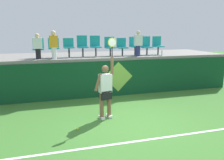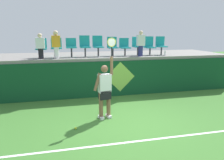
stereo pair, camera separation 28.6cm
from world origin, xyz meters
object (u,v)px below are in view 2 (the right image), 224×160
Objects in this scene: stadium_chair_2 at (71,46)px; stadium_chair_3 at (85,45)px; stadium_chair_6 at (125,46)px; spectator_0 at (40,46)px; stadium_chair_5 at (112,46)px; stadium_chair_4 at (98,45)px; stadium_chair_9 at (161,45)px; stadium_chair_1 at (56,47)px; tennis_player at (105,89)px; stadium_chair_8 at (149,45)px; spectator_2 at (56,44)px; spectator_1 at (141,43)px; water_bottle at (165,53)px; stadium_chair_0 at (41,47)px; tennis_ball at (76,128)px; stadium_chair_7 at (137,45)px.

stadium_chair_2 is 0.59m from stadium_chair_3.
stadium_chair_3 is 1.80m from stadium_chair_6.
stadium_chair_6 is 0.78× the size of spectator_0.
stadium_chair_5 is 0.84× the size of spectator_0.
stadium_chair_9 is (3.00, -0.00, -0.03)m from stadium_chair_4.
stadium_chair_9 is (4.78, 0.01, 0.01)m from stadium_chair_1.
stadium_chair_2 is (-0.82, 3.16, 1.13)m from tennis_player.
spectator_2 is at bearing -173.46° from stadium_chair_8.
water_bottle is at bearing -8.53° from spectator_1.
stadium_chair_4 is (0.34, 3.17, 1.16)m from tennis_player.
stadium_chair_0 is at bearing 179.73° from stadium_chair_2.
stadium_chair_9 is at bearing 5.71° from spectator_2.
stadium_chair_1 is at bearing 90.00° from spectator_2.
spectator_1 reaches higher than stadium_chair_0.
stadium_chair_9 reaches higher than stadium_chair_0.
stadium_chair_9 is 1.25m from spectator_1.
stadium_chair_9 is (4.32, 3.81, 2.06)m from tennis_ball.
stadium_chair_6 is (-1.71, 0.59, 0.31)m from water_bottle.
stadium_chair_9 is 4.80m from spectator_2.
stadium_chair_2 is at bearing -179.69° from stadium_chair_5.
spectator_1 reaches higher than stadium_chair_1.
stadium_chair_8 is (4.20, 0.01, -0.01)m from stadium_chair_1.
water_bottle is (3.27, 2.58, 0.79)m from tennis_player.
stadium_chair_4 is 3.00m from stadium_chair_9.
stadium_chair_8 and stadium_chair_9 have the same top height.
tennis_ball is 0.07× the size of spectator_0.
stadium_chair_1 is at bearing -179.95° from stadium_chair_6.
stadium_chair_2 is 1.16m from stadium_chair_4.
water_bottle is 0.30× the size of stadium_chair_2.
water_bottle is 0.27× the size of stadium_chair_4.
stadium_chair_1 is 0.80× the size of spectator_0.
stadium_chair_1 is 4.20m from stadium_chair_8.
tennis_player is at bearing -107.45° from stadium_chair_5.
stadium_chair_9 is at bearing 0.04° from stadium_chair_0.
spectator_1 is (2.41, -0.43, 0.08)m from stadium_chair_3.
stadium_chair_2 is 0.72× the size of spectator_2.
stadium_chair_8 is at bearing 0.22° from stadium_chair_2.
stadium_chair_0 is at bearing -179.81° from stadium_chair_3.
stadium_chair_9 is (4.16, 0.01, 0.00)m from stadium_chair_2.
tennis_player is at bearing -136.53° from stadium_chair_9.
spectator_2 reaches higher than stadium_chair_9.
stadium_chair_3 is 2.41m from stadium_chair_7.
spectator_2 is (0.61, -0.08, 0.07)m from spectator_0.
stadium_chair_8 is at bearing 0.06° from stadium_chair_4.
stadium_chair_7 is 0.99× the size of stadium_chair_8.
water_bottle is at bearing -11.45° from stadium_chair_4.
tennis_player is 3.30m from spectator_2.
water_bottle is 1.29m from stadium_chair_7.
spectator_0 is (-5.39, -0.40, 0.05)m from stadium_chair_9.
stadium_chair_2 is (0.16, 3.80, 2.05)m from tennis_ball.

